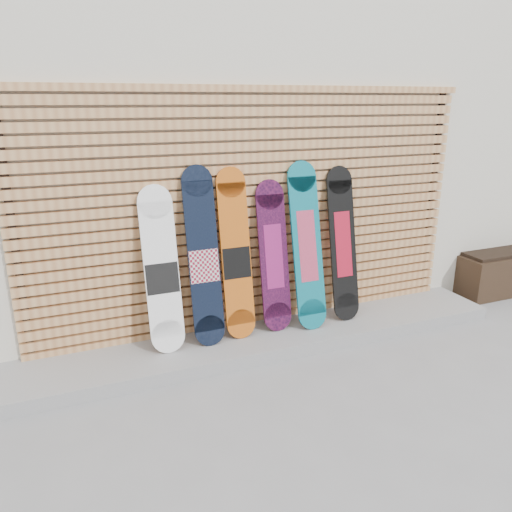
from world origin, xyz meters
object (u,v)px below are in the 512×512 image
object	(u,v)px
snowboard_4	(307,246)
snowboard_5	(343,244)
snowboard_2	(236,256)
snowboard_3	(274,256)
snowboard_0	(162,271)
planter_box	(501,271)
snowboard_1	(203,258)

from	to	relation	value
snowboard_4	snowboard_5	world-z (taller)	snowboard_4
snowboard_2	snowboard_3	distance (m)	0.37
snowboard_3	snowboard_5	size ratio (longest dim) A/B	0.94
snowboard_0	planter_box	bearing A→B (deg)	1.13
planter_box	snowboard_1	world-z (taller)	snowboard_1
snowboard_0	snowboard_3	bearing A→B (deg)	0.89
snowboard_3	snowboard_2	bearing A→B (deg)	-178.90
snowboard_0	snowboard_1	xyz separation A→B (m)	(0.36, -0.01, 0.07)
snowboard_1	snowboard_3	xyz separation A→B (m)	(0.67, 0.02, -0.07)
snowboard_5	snowboard_3	bearing A→B (deg)	178.32
snowboard_2	snowboard_4	xyz separation A→B (m)	(0.68, -0.04, 0.02)
snowboard_4	snowboard_2	bearing A→B (deg)	176.69
snowboard_3	snowboard_4	world-z (taller)	snowboard_4
snowboard_0	snowboard_5	size ratio (longest dim) A/B	0.96
snowboard_4	snowboard_0	bearing A→B (deg)	178.71
snowboard_5	snowboard_2	bearing A→B (deg)	179.26
snowboard_5	snowboard_4	bearing A→B (deg)	-176.36
snowboard_1	snowboard_2	world-z (taller)	snowboard_1
snowboard_2	snowboard_3	xyz separation A→B (m)	(0.37, 0.01, -0.05)
snowboard_0	snowboard_4	world-z (taller)	snowboard_4
snowboard_1	snowboard_2	bearing A→B (deg)	2.73
planter_box	snowboard_2	xyz separation A→B (m)	(-3.33, -0.07, 0.61)
snowboard_1	snowboard_5	world-z (taller)	snowboard_1
snowboard_0	snowboard_5	world-z (taller)	snowboard_5
snowboard_3	snowboard_0	bearing A→B (deg)	-179.11
snowboard_1	snowboard_0	bearing A→B (deg)	179.16
snowboard_1	snowboard_3	size ratio (longest dim) A/B	1.12
planter_box	snowboard_2	bearing A→B (deg)	-178.80
snowboard_0	snowboard_1	world-z (taller)	snowboard_1
snowboard_2	snowboard_4	size ratio (longest dim) A/B	0.99
snowboard_0	snowboard_4	size ratio (longest dim) A/B	0.91
snowboard_3	snowboard_5	world-z (taller)	snowboard_5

